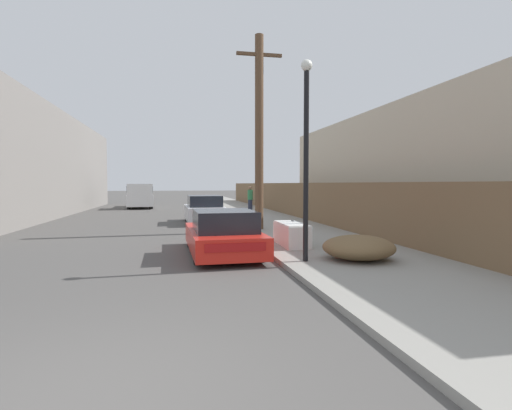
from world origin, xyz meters
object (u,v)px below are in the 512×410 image
object	(u,v)px
parked_sports_car_red	(223,234)
brush_pile	(359,247)
discarded_fridge	(291,234)
pedestrian	(250,199)
utility_pole	(259,131)
car_parked_mid	(204,210)
street_lamp	(306,145)
pickup_truck	(140,196)

from	to	relation	value
parked_sports_car_red	brush_pile	distance (m)	3.60
discarded_fridge	brush_pile	size ratio (longest dim) A/B	1.08
parked_sports_car_red	pedestrian	bearing A→B (deg)	75.02
utility_pole	pedestrian	distance (m)	10.02
parked_sports_car_red	utility_pole	world-z (taller)	utility_pole
car_parked_mid	parked_sports_car_red	bearing A→B (deg)	-92.06
car_parked_mid	brush_pile	size ratio (longest dim) A/B	2.42
discarded_fridge	car_parked_mid	distance (m)	8.68
street_lamp	utility_pole	bearing A→B (deg)	87.49
utility_pole	street_lamp	xyz separation A→B (m)	(-0.29, -6.69, -1.20)
street_lamp	pedestrian	size ratio (longest dim) A/B	2.79
street_lamp	pedestrian	distance (m)	16.32
parked_sports_car_red	utility_pole	bearing A→B (deg)	65.69
utility_pole	street_lamp	size ratio (longest dim) A/B	1.65
parked_sports_car_red	pedestrian	xyz separation A→B (m)	(3.38, 14.22, 0.41)
street_lamp	brush_pile	bearing A→B (deg)	-2.89
car_parked_mid	pickup_truck	world-z (taller)	pickup_truck
pedestrian	utility_pole	bearing A→B (deg)	-98.33
brush_pile	street_lamp	bearing A→B (deg)	177.11
discarded_fridge	pickup_truck	world-z (taller)	pickup_truck
car_parked_mid	brush_pile	xyz separation A→B (m)	(2.89, -10.92, -0.23)
car_parked_mid	pedestrian	size ratio (longest dim) A/B	2.51
pedestrian	pickup_truck	bearing A→B (deg)	134.15
discarded_fridge	parked_sports_car_red	distance (m)	2.13
pickup_truck	street_lamp	bearing A→B (deg)	99.11
pickup_truck	street_lamp	size ratio (longest dim) A/B	1.26
pedestrian	car_parked_mid	bearing A→B (deg)	-121.77
brush_pile	pedestrian	xyz separation A→B (m)	(0.38, 16.20, 0.55)
brush_pile	pedestrian	bearing A→B (deg)	88.65
parked_sports_car_red	brush_pile	world-z (taller)	parked_sports_car_red
utility_pole	discarded_fridge	bearing A→B (deg)	-89.02
street_lamp	pedestrian	world-z (taller)	street_lamp
utility_pole	parked_sports_car_red	bearing A→B (deg)	-112.70
car_parked_mid	street_lamp	bearing A→B (deg)	-83.01
car_parked_mid	brush_pile	world-z (taller)	car_parked_mid
parked_sports_car_red	car_parked_mid	size ratio (longest dim) A/B	1.02
car_parked_mid	discarded_fridge	bearing A→B (deg)	-78.31
discarded_fridge	parked_sports_car_red	world-z (taller)	parked_sports_car_red
pickup_truck	discarded_fridge	bearing A→B (deg)	101.48
car_parked_mid	pedestrian	bearing A→B (deg)	56.88
car_parked_mid	street_lamp	size ratio (longest dim) A/B	0.90
pickup_truck	street_lamp	world-z (taller)	street_lamp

